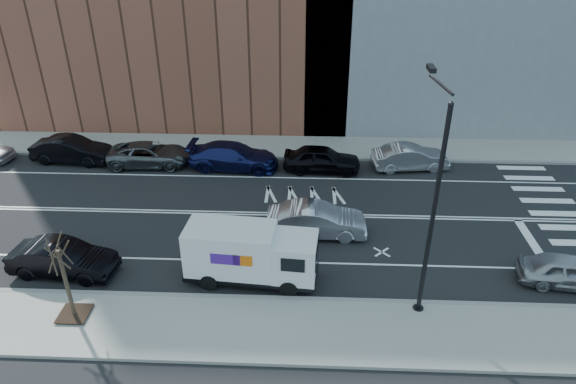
# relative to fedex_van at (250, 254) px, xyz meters

# --- Properties ---
(ground) EXTENTS (120.00, 120.00, 0.00)m
(ground) POSITION_rel_fedex_van_xyz_m (0.11, 5.60, -1.39)
(ground) COLOR black
(ground) RESTS_ON ground
(sidewalk_near) EXTENTS (44.00, 3.60, 0.15)m
(sidewalk_near) POSITION_rel_fedex_van_xyz_m (0.11, -3.20, -1.32)
(sidewalk_near) COLOR gray
(sidewalk_near) RESTS_ON ground
(sidewalk_far) EXTENTS (44.00, 3.60, 0.15)m
(sidewalk_far) POSITION_rel_fedex_van_xyz_m (0.11, 14.40, -1.32)
(sidewalk_far) COLOR gray
(sidewalk_far) RESTS_ON ground
(curb_near) EXTENTS (44.00, 0.25, 0.17)m
(curb_near) POSITION_rel_fedex_van_xyz_m (0.11, -1.40, -1.31)
(curb_near) COLOR gray
(curb_near) RESTS_ON ground
(curb_far) EXTENTS (44.00, 0.25, 0.17)m
(curb_far) POSITION_rel_fedex_van_xyz_m (0.11, 12.60, -1.31)
(curb_far) COLOR gray
(curb_far) RESTS_ON ground
(crosswalk) EXTENTS (3.00, 14.00, 0.01)m
(crosswalk) POSITION_rel_fedex_van_xyz_m (16.11, 5.60, -1.39)
(crosswalk) COLOR white
(crosswalk) RESTS_ON ground
(road_markings) EXTENTS (40.00, 8.60, 0.01)m
(road_markings) POSITION_rel_fedex_van_xyz_m (0.11, 5.60, -1.39)
(road_markings) COLOR white
(road_markings) RESTS_ON ground
(streetlight) EXTENTS (0.44, 4.02, 9.34)m
(streetlight) POSITION_rel_fedex_van_xyz_m (7.11, -1.31, 3.68)
(streetlight) COLOR black
(streetlight) RESTS_ON ground
(street_tree) EXTENTS (1.20, 1.20, 3.75)m
(street_tree) POSITION_rel_fedex_van_xyz_m (-6.89, -2.80, 0.06)
(street_tree) COLOR black
(street_tree) RESTS_ON ground
(fedex_van) EXTENTS (5.96, 2.47, 2.66)m
(fedex_van) POSITION_rel_fedex_van_xyz_m (0.00, 0.00, 0.00)
(fedex_van) COLOR black
(fedex_van) RESTS_ON ground
(far_parked_b) EXTENTS (5.19, 2.18, 1.67)m
(far_parked_b) POSITION_rel_fedex_van_xyz_m (-12.92, 11.63, -0.56)
(far_parked_b) COLOR black
(far_parked_b) RESTS_ON ground
(far_parked_c) EXTENTS (5.34, 2.64, 1.46)m
(far_parked_c) POSITION_rel_fedex_van_xyz_m (-7.75, 11.39, -0.67)
(far_parked_c) COLOR #51555A
(far_parked_c) RESTS_ON ground
(far_parked_d) EXTENTS (5.83, 2.72, 1.65)m
(far_parked_d) POSITION_rel_fedex_van_xyz_m (-2.29, 11.15, -0.57)
(far_parked_d) COLOR #171B51
(far_parked_d) RESTS_ON ground
(far_parked_e) EXTENTS (4.90, 2.19, 1.63)m
(far_parked_e) POSITION_rel_fedex_van_xyz_m (3.31, 11.01, -0.58)
(far_parked_e) COLOR black
(far_parked_e) RESTS_ON ground
(far_parked_f) EXTENTS (4.92, 2.26, 1.56)m
(far_parked_f) POSITION_rel_fedex_van_xyz_m (8.91, 11.54, -0.61)
(far_parked_f) COLOR #9FA0A4
(far_parked_f) RESTS_ON ground
(driving_sedan) EXTENTS (5.00, 1.75, 1.65)m
(driving_sedan) POSITION_rel_fedex_van_xyz_m (2.94, 3.75, -0.57)
(driving_sedan) COLOR #B5B5BA
(driving_sedan) RESTS_ON ground
(near_parked_rear_a) EXTENTS (4.90, 2.12, 1.57)m
(near_parked_rear_a) POSITION_rel_fedex_van_xyz_m (-8.48, 0.06, -0.61)
(near_parked_rear_a) COLOR black
(near_parked_rear_a) RESTS_ON ground
(near_parked_front) EXTENTS (4.37, 2.21, 1.43)m
(near_parked_front) POSITION_rel_fedex_van_xyz_m (13.92, 0.23, -0.68)
(near_parked_front) COLOR #A2A1A6
(near_parked_front) RESTS_ON ground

